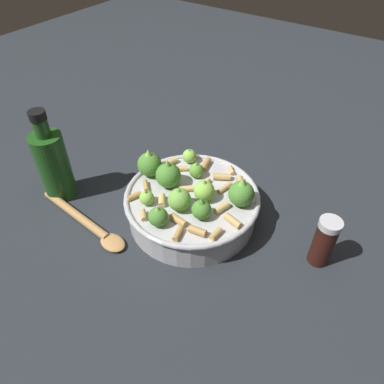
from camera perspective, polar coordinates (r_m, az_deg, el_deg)
ground_plane at (r=0.70m, az=-0.00°, el=-3.95°), size 2.40×2.40×0.00m
cooking_pan at (r=0.67m, az=-0.15°, el=-1.60°), size 0.25×0.25×0.11m
pepper_shaker at (r=0.63m, az=20.28°, el=-7.40°), size 0.04×0.04×0.10m
olive_oil_bottle at (r=0.75m, az=-21.22°, el=4.23°), size 0.06×0.06×0.19m
wooden_spoon at (r=0.70m, az=-16.37°, el=-4.74°), size 0.05×0.23×0.02m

